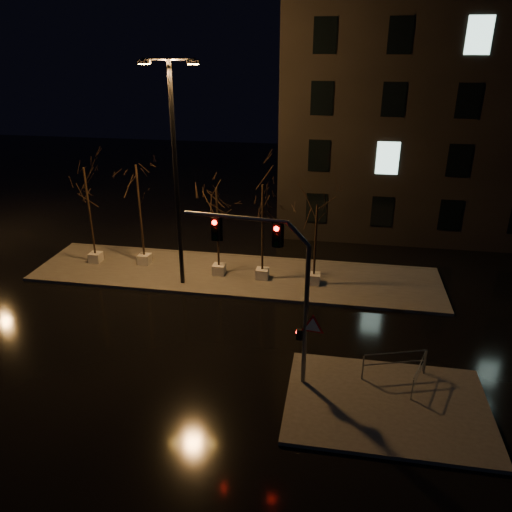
# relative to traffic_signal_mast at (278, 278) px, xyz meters

# --- Properties ---
(ground) EXTENTS (90.00, 90.00, 0.00)m
(ground) POSITION_rel_traffic_signal_mast_xyz_m (-3.49, 2.69, -4.25)
(ground) COLOR black
(ground) RESTS_ON ground
(median) EXTENTS (22.00, 5.00, 0.15)m
(median) POSITION_rel_traffic_signal_mast_xyz_m (-3.49, 8.69, -4.18)
(median) COLOR #47443F
(median) RESTS_ON ground
(sidewalk_corner) EXTENTS (7.00, 5.00, 0.15)m
(sidewalk_corner) POSITION_rel_traffic_signal_mast_xyz_m (4.01, -0.81, -4.18)
(sidewalk_corner) COLOR #47443F
(sidewalk_corner) RESTS_ON ground
(building) EXTENTS (25.00, 12.00, 15.00)m
(building) POSITION_rel_traffic_signal_mast_xyz_m (10.51, 20.69, 3.25)
(building) COLOR black
(building) RESTS_ON ground
(tree_0) EXTENTS (1.80, 1.80, 5.63)m
(tree_0) POSITION_rel_traffic_signal_mast_xyz_m (-11.66, 8.85, 0.17)
(tree_0) COLOR beige
(tree_0) RESTS_ON median
(tree_1) EXTENTS (1.80, 1.80, 5.84)m
(tree_1) POSITION_rel_traffic_signal_mast_xyz_m (-8.80, 9.11, 0.33)
(tree_1) COLOR beige
(tree_1) RESTS_ON median
(tree_2) EXTENTS (1.80, 1.80, 4.94)m
(tree_2) POSITION_rel_traffic_signal_mast_xyz_m (-4.30, 8.48, -0.35)
(tree_2) COLOR beige
(tree_2) RESTS_ON median
(tree_3) EXTENTS (1.80, 1.80, 5.27)m
(tree_3) POSITION_rel_traffic_signal_mast_xyz_m (-1.90, 8.33, -0.11)
(tree_3) COLOR beige
(tree_3) RESTS_ON median
(tree_4) EXTENTS (1.80, 1.80, 4.40)m
(tree_4) POSITION_rel_traffic_signal_mast_xyz_m (0.84, 8.20, -0.76)
(tree_4) COLOR beige
(tree_4) RESTS_ON median
(traffic_signal_mast) EXTENTS (5.09, 0.67, 6.25)m
(traffic_signal_mast) POSITION_rel_traffic_signal_mast_xyz_m (0.00, 0.00, 0.00)
(traffic_signal_mast) COLOR slate
(traffic_signal_mast) RESTS_ON sidewalk_corner
(streetlight_main) EXTENTS (2.75, 0.67, 10.98)m
(streetlight_main) POSITION_rel_traffic_signal_mast_xyz_m (-5.94, 7.13, 2.23)
(streetlight_main) COLOR black
(streetlight_main) RESTS_ON median
(guard_rail_a) EXTENTS (2.38, 0.79, 1.07)m
(guard_rail_a) POSITION_rel_traffic_signal_mast_xyz_m (4.33, 0.78, -3.40)
(guard_rail_a) COLOR slate
(guard_rail_a) RESTS_ON sidewalk_corner
(guard_rail_b) EXTENTS (0.68, 1.82, 0.91)m
(guard_rail_b) POSITION_rel_traffic_signal_mast_xyz_m (5.17, 0.40, -3.52)
(guard_rail_b) COLOR slate
(guard_rail_b) RESTS_ON sidewalk_corner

